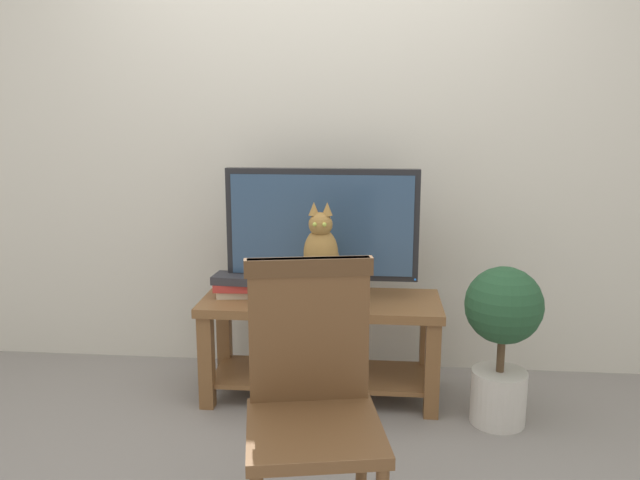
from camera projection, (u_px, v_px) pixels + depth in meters
The scene contains 9 objects.
ground_plane at pixel (294, 452), 2.73m from camera, with size 12.00×12.00×0.00m, color gray.
back_wall at pixel (317, 119), 3.48m from camera, with size 7.00×0.12×2.80m, color beige.
tv_stand at pixel (321, 330), 3.21m from camera, with size 1.19×0.47×0.52m.
tv at pixel (322, 229), 3.16m from camera, with size 0.96×0.20×0.65m.
media_box at pixel (321, 299), 3.07m from camera, with size 0.40×0.27×0.06m.
cat at pixel (321, 260), 3.01m from camera, with size 0.19×0.34×0.45m.
wooden_chair at pixel (312, 390), 2.07m from camera, with size 0.50×0.50×0.97m.
book_stack at pixel (235, 285), 3.21m from camera, with size 0.22×0.18×0.11m.
potted_plant at pixel (502, 332), 2.90m from camera, with size 0.35×0.35×0.75m.
Camera 1 is at (0.34, -2.47, 1.44)m, focal length 35.58 mm.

